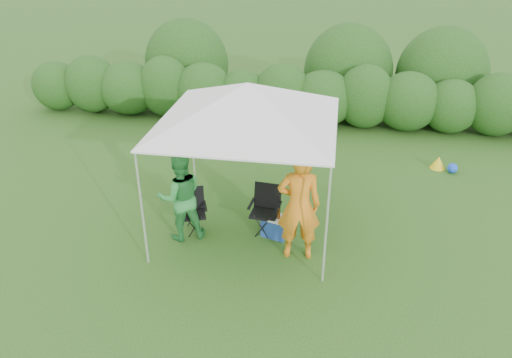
% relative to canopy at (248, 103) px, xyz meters
% --- Properties ---
extents(ground, '(70.00, 70.00, 0.00)m').
position_rel_canopy_xyz_m(ground, '(0.00, -0.50, -2.46)').
color(ground, '#305C1D').
extents(hedge, '(15.50, 1.53, 1.80)m').
position_rel_canopy_xyz_m(hedge, '(0.11, 5.50, -1.64)').
color(hedge, '#245219').
rests_on(hedge, ground).
extents(canopy, '(3.10, 3.10, 2.83)m').
position_rel_canopy_xyz_m(canopy, '(0.00, 0.00, 0.00)').
color(canopy, silver).
rests_on(canopy, ground).
extents(chair_right, '(0.60, 0.56, 0.91)m').
position_rel_canopy_xyz_m(chair_right, '(0.35, -0.13, -1.95)').
color(chair_right, black).
rests_on(chair_right, ground).
extents(chair_left, '(0.62, 0.59, 0.83)m').
position_rel_canopy_xyz_m(chair_left, '(-1.01, -0.34, -1.99)').
color(chair_left, black).
rests_on(chair_left, ground).
extents(man, '(0.79, 0.57, 2.03)m').
position_rel_canopy_xyz_m(man, '(1.02, -0.86, -1.45)').
color(man, orange).
rests_on(man, ground).
extents(woman, '(1.03, 0.95, 1.71)m').
position_rel_canopy_xyz_m(woman, '(-1.13, -0.63, -1.61)').
color(woman, '#2E8E3F').
rests_on(woman, ground).
extents(cooler, '(0.57, 0.48, 0.40)m').
position_rel_canopy_xyz_m(cooler, '(0.56, -0.32, -2.26)').
color(cooler, '#21459A').
rests_on(cooler, ground).
extents(bottle, '(0.06, 0.06, 0.22)m').
position_rel_canopy_xyz_m(bottle, '(0.62, -0.36, -1.95)').
color(bottle, '#592D0C').
rests_on(bottle, cooler).
extents(lawn_toy, '(0.59, 0.49, 0.30)m').
position_rel_canopy_xyz_m(lawn_toy, '(4.09, 3.07, -2.32)').
color(lawn_toy, yellow).
rests_on(lawn_toy, ground).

